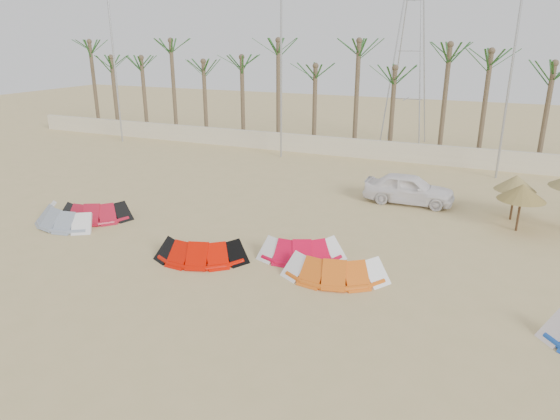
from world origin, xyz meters
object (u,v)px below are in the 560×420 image
at_px(kite_grey, 68,214).
at_px(kite_red_right, 305,246).
at_px(kite_orange, 338,265).
at_px(parasol_left, 516,183).
at_px(car, 409,189).
at_px(parasol_mid, 522,192).
at_px(kite_red_left, 99,210).
at_px(kite_red_mid, 205,248).

distance_m(kite_grey, kite_red_right, 11.07).
relative_size(kite_orange, parasol_left, 1.78).
distance_m(kite_grey, parasol_left, 20.21).
xyz_separation_m(kite_orange, car, (0.83, 9.29, 0.34)).
xyz_separation_m(kite_red_right, car, (2.49, 8.18, 0.34)).
bearing_deg(kite_orange, parasol_mid, 51.26).
xyz_separation_m(kite_grey, kite_red_right, (11.04, 0.87, -0.00)).
bearing_deg(kite_grey, kite_red_left, 50.90).
height_order(kite_red_left, kite_red_right, same).
xyz_separation_m(kite_red_mid, parasol_left, (10.65, 9.28, 1.34)).
xyz_separation_m(parasol_mid, car, (-4.99, 2.03, -0.99)).
distance_m(kite_red_mid, car, 11.48).
height_order(kite_red_mid, parasol_mid, parasol_mid).
xyz_separation_m(kite_red_left, parasol_mid, (17.69, 6.00, 1.33)).
distance_m(kite_red_left, kite_red_right, 10.21).
bearing_deg(kite_red_left, parasol_left, 23.12).
distance_m(kite_grey, parasol_mid, 19.86).
height_order(kite_grey, car, car).
relative_size(kite_grey, kite_orange, 1.00).
xyz_separation_m(kite_red_mid, parasol_mid, (10.88, 7.82, 1.33)).
xyz_separation_m(kite_orange, parasol_mid, (5.83, 7.26, 1.33)).
distance_m(kite_red_left, car, 15.03).
bearing_deg(parasol_left, kite_orange, -122.70).
distance_m(kite_grey, kite_red_mid, 7.69).
relative_size(kite_red_mid, kite_orange, 0.99).
height_order(kite_red_right, parasol_left, parasol_left).
relative_size(kite_red_left, kite_red_mid, 0.99).
xyz_separation_m(kite_grey, parasol_left, (18.30, 8.48, 1.33)).
bearing_deg(kite_grey, kite_red_right, 4.51).
xyz_separation_m(kite_red_left, parasol_left, (17.46, 7.46, 1.34)).
xyz_separation_m(kite_red_left, kite_red_right, (10.21, -0.16, -0.00)).
bearing_deg(kite_grey, kite_orange, -1.05).
height_order(kite_orange, car, car).
height_order(kite_grey, kite_orange, same).
bearing_deg(kite_orange, kite_red_mid, -173.66).
bearing_deg(kite_grey, car, 33.78).
xyz_separation_m(kite_red_right, kite_orange, (1.66, -1.10, 0.00)).
bearing_deg(kite_red_mid, parasol_mid, 35.71).
height_order(kite_grey, parasol_left, parasol_left).
bearing_deg(kite_red_mid, kite_orange, 6.34).
xyz_separation_m(kite_grey, kite_red_left, (0.83, 1.03, -0.00)).
relative_size(kite_grey, kite_red_mid, 1.01).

